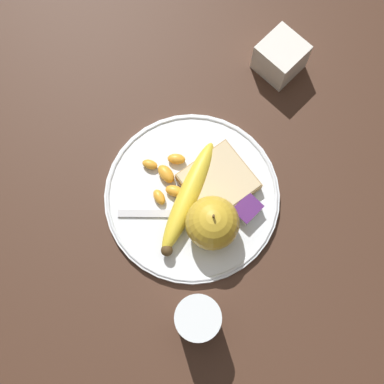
% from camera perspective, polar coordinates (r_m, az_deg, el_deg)
% --- Properties ---
extents(ground_plane, '(3.00, 3.00, 0.00)m').
position_cam_1_polar(ground_plane, '(0.87, -0.00, -0.56)').
color(ground_plane, '#42281C').
extents(plate, '(0.28, 0.28, 0.01)m').
position_cam_1_polar(plate, '(0.86, -0.00, -0.43)').
color(plate, silver).
rests_on(plate, ground_plane).
extents(juice_glass, '(0.07, 0.07, 0.09)m').
position_cam_1_polar(juice_glass, '(0.80, 0.61, -13.44)').
color(juice_glass, silver).
rests_on(juice_glass, ground_plane).
extents(apple, '(0.08, 0.08, 0.09)m').
position_cam_1_polar(apple, '(0.81, 2.19, -3.33)').
color(apple, gold).
rests_on(apple, plate).
extents(banana, '(0.19, 0.10, 0.03)m').
position_cam_1_polar(banana, '(0.84, -0.29, -0.76)').
color(banana, yellow).
rests_on(banana, plate).
extents(bread_slice, '(0.12, 0.11, 0.02)m').
position_cam_1_polar(bread_slice, '(0.85, 2.83, 1.11)').
color(bread_slice, '#AB8751').
rests_on(bread_slice, plate).
extents(fork, '(0.15, 0.15, 0.00)m').
position_cam_1_polar(fork, '(0.85, -0.36, -2.35)').
color(fork, silver).
rests_on(fork, plate).
extents(jam_packet, '(0.04, 0.03, 0.02)m').
position_cam_1_polar(jam_packet, '(0.85, 5.92, -1.86)').
color(jam_packet, silver).
rests_on(jam_packet, plate).
extents(orange_segment_0, '(0.03, 0.03, 0.01)m').
position_cam_1_polar(orange_segment_0, '(0.87, -4.51, 2.95)').
color(orange_segment_0, '#F9A32D').
rests_on(orange_segment_0, plate).
extents(orange_segment_1, '(0.02, 0.03, 0.02)m').
position_cam_1_polar(orange_segment_1, '(0.85, -3.52, -0.54)').
color(orange_segment_1, '#F9A32D').
rests_on(orange_segment_1, plate).
extents(orange_segment_2, '(0.03, 0.03, 0.02)m').
position_cam_1_polar(orange_segment_2, '(0.85, -1.87, 0.11)').
color(orange_segment_2, '#F9A32D').
rests_on(orange_segment_2, plate).
extents(orange_segment_3, '(0.03, 0.03, 0.02)m').
position_cam_1_polar(orange_segment_3, '(0.86, 0.02, 1.14)').
color(orange_segment_3, '#F9A32D').
rests_on(orange_segment_3, plate).
extents(orange_segment_4, '(0.02, 0.04, 0.02)m').
position_cam_1_polar(orange_segment_4, '(0.86, -2.78, 1.94)').
color(orange_segment_4, '#F9A32D').
rests_on(orange_segment_4, plate).
extents(orange_segment_5, '(0.03, 0.03, 0.02)m').
position_cam_1_polar(orange_segment_5, '(0.87, -1.67, 3.54)').
color(orange_segment_5, '#F9A32D').
rests_on(orange_segment_5, plate).
extents(condiment_caddy, '(0.07, 0.07, 0.07)m').
position_cam_1_polar(condiment_caddy, '(0.94, 9.42, 14.00)').
color(condiment_caddy, silver).
rests_on(condiment_caddy, ground_plane).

